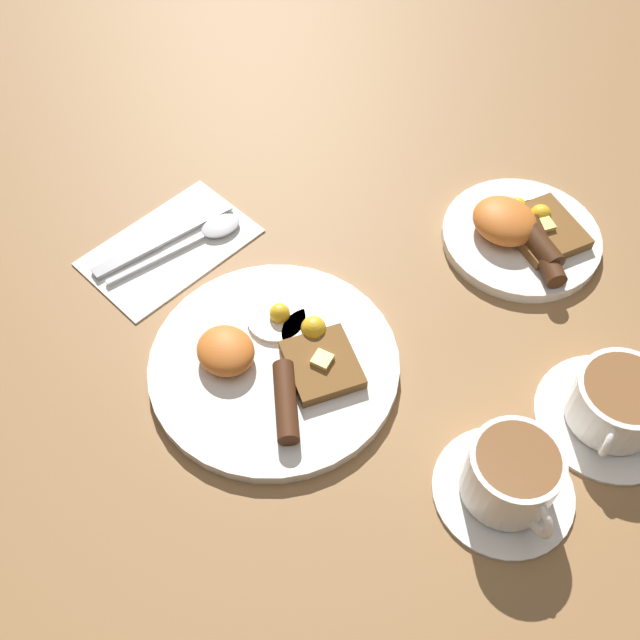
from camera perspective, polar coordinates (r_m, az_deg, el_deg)
The scene contains 8 objects.
ground_plane at distance 0.84m, azimuth -3.49°, elevation -3.70°, with size 3.00×3.00×0.00m, color olive.
breakfast_plate_near at distance 0.84m, azimuth -3.47°, elevation -3.22°, with size 0.28×0.28×0.05m.
breakfast_plate_far at distance 0.98m, azimuth 15.16°, elevation 6.45°, with size 0.20×0.20×0.05m.
teacup_near at distance 0.77m, azimuth 14.28°, elevation -11.59°, with size 0.14×0.14×0.08m.
teacup_far at distance 0.84m, azimuth 21.59°, elevation -6.08°, with size 0.16×0.16×0.07m.
napkin at distance 0.97m, azimuth -11.36°, elevation 5.51°, with size 0.13×0.21×0.01m, color white.
knife at distance 0.97m, azimuth -12.37°, elevation 5.77°, with size 0.02×0.20×0.01m.
spoon at distance 0.97m, azimuth -8.52°, elevation 6.64°, with size 0.04×0.19×0.01m.
Camera 1 is at (0.38, -0.24, 0.71)m, focal length 42.00 mm.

